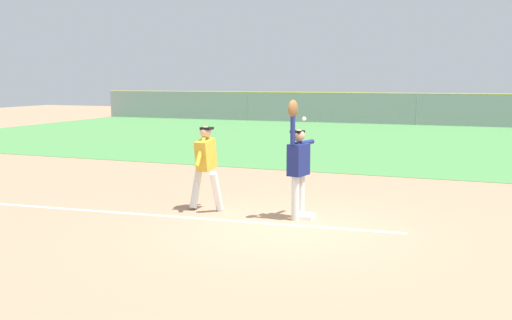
{
  "coord_description": "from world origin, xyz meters",
  "views": [
    {
      "loc": [
        3.0,
        -9.49,
        2.65
      ],
      "look_at": [
        -0.99,
        1.04,
        1.05
      ],
      "focal_mm": 39.88,
      "sensor_mm": 36.0,
      "label": 1
    }
  ],
  "objects_px": {
    "parked_car_silver": "(243,107)",
    "parked_car_blue": "(330,108)",
    "baseball": "(304,119)",
    "parked_car_tan": "(415,110)",
    "fielder": "(298,161)",
    "first_base": "(304,216)",
    "runner": "(206,162)"
  },
  "relations": [
    {
      "from": "parked_car_silver",
      "to": "parked_car_blue",
      "type": "height_order",
      "value": "same"
    },
    {
      "from": "baseball",
      "to": "parked_car_blue",
      "type": "height_order",
      "value": "baseball"
    },
    {
      "from": "parked_car_blue",
      "to": "parked_car_tan",
      "type": "relative_size",
      "value": 0.99
    },
    {
      "from": "fielder",
      "to": "baseball",
      "type": "distance_m",
      "value": 0.86
    },
    {
      "from": "first_base",
      "to": "parked_car_blue",
      "type": "height_order",
      "value": "parked_car_blue"
    },
    {
      "from": "parked_car_silver",
      "to": "first_base",
      "type": "bearing_deg",
      "value": -63.38
    },
    {
      "from": "fielder",
      "to": "parked_car_silver",
      "type": "bearing_deg",
      "value": -51.96
    },
    {
      "from": "fielder",
      "to": "parked_car_tan",
      "type": "bearing_deg",
      "value": -75.12
    },
    {
      "from": "first_base",
      "to": "fielder",
      "type": "relative_size",
      "value": 0.17
    },
    {
      "from": "runner",
      "to": "baseball",
      "type": "bearing_deg",
      "value": -4.36
    },
    {
      "from": "runner",
      "to": "parked_car_tan",
      "type": "height_order",
      "value": "runner"
    },
    {
      "from": "baseball",
      "to": "parked_car_blue",
      "type": "relative_size",
      "value": 0.02
    },
    {
      "from": "baseball",
      "to": "parked_car_blue",
      "type": "distance_m",
      "value": 29.49
    },
    {
      "from": "parked_car_silver",
      "to": "fielder",
      "type": "bearing_deg",
      "value": -63.63
    },
    {
      "from": "fielder",
      "to": "runner",
      "type": "distance_m",
      "value": 1.96
    },
    {
      "from": "baseball",
      "to": "parked_car_blue",
      "type": "xyz_separation_m",
      "value": [
        -6.32,
        28.78,
        -1.26
      ]
    },
    {
      "from": "first_base",
      "to": "runner",
      "type": "xyz_separation_m",
      "value": [
        -2.05,
        -0.04,
        0.96
      ]
    },
    {
      "from": "runner",
      "to": "parked_car_blue",
      "type": "height_order",
      "value": "runner"
    },
    {
      "from": "first_base",
      "to": "fielder",
      "type": "distance_m",
      "value": 1.09
    },
    {
      "from": "fielder",
      "to": "parked_car_blue",
      "type": "height_order",
      "value": "fielder"
    },
    {
      "from": "parked_car_tan",
      "to": "parked_car_silver",
      "type": "bearing_deg",
      "value": -174.85
    },
    {
      "from": "first_base",
      "to": "runner",
      "type": "bearing_deg",
      "value": -178.92
    },
    {
      "from": "fielder",
      "to": "parked_car_silver",
      "type": "height_order",
      "value": "fielder"
    },
    {
      "from": "first_base",
      "to": "fielder",
      "type": "xyz_separation_m",
      "value": [
        -0.09,
        -0.11,
        1.08
      ]
    },
    {
      "from": "runner",
      "to": "baseball",
      "type": "distance_m",
      "value": 2.34
    },
    {
      "from": "parked_car_silver",
      "to": "runner",
      "type": "bearing_deg",
      "value": -67.03
    },
    {
      "from": "baseball",
      "to": "parked_car_silver",
      "type": "relative_size",
      "value": 0.02
    },
    {
      "from": "parked_car_blue",
      "to": "runner",
      "type": "bearing_deg",
      "value": -80.12
    },
    {
      "from": "runner",
      "to": "parked_car_tan",
      "type": "distance_m",
      "value": 28.18
    },
    {
      "from": "baseball",
      "to": "first_base",
      "type": "bearing_deg",
      "value": 103.68
    },
    {
      "from": "baseball",
      "to": "parked_car_tan",
      "type": "xyz_separation_m",
      "value": [
        -0.57,
        28.41,
        -1.26
      ]
    },
    {
      "from": "runner",
      "to": "parked_car_silver",
      "type": "bearing_deg",
      "value": 113.46
    }
  ]
}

